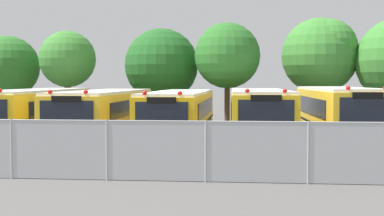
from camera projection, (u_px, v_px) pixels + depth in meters
The scene contains 12 objects.
ground_plane at pixel (182, 142), 25.12m from camera, with size 160.00×160.00×0.00m, color #514F4C.
school_bus_0 at pixel (35, 112), 25.76m from camera, with size 2.85×11.53×2.59m.
school_bus_1 at pixel (105, 113), 25.19m from camera, with size 2.68×11.05×2.56m.
school_bus_2 at pixel (180, 114), 24.86m from camera, with size 2.51×11.36×2.53m.
school_bus_3 at pixel (259, 113), 24.57m from camera, with size 2.79×10.35×2.60m.
school_bus_4 at pixel (338, 113), 24.09m from camera, with size 2.77×10.19×2.71m.
tree_0 at pixel (9, 68), 35.46m from camera, with size 4.16×4.16×5.88m.
tree_1 at pixel (67, 59), 34.38m from camera, with size 3.66×3.66×6.12m.
tree_2 at pixel (162, 66), 34.20m from camera, with size 4.75×4.75×6.26m.
tree_3 at pixel (226, 54), 32.08m from camera, with size 3.99×3.99×6.41m.
tree_4 at pixel (322, 53), 32.20m from camera, with size 4.64×4.64×6.73m.
chainlink_fence at pixel (156, 149), 15.18m from camera, with size 20.19×0.07×1.77m.
Camera 1 is at (2.85, -24.84, 2.90)m, focal length 49.49 mm.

